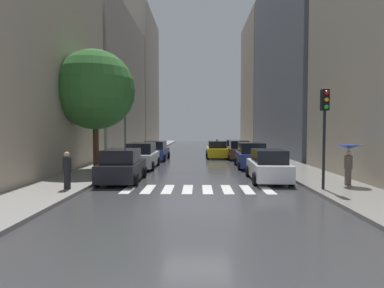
% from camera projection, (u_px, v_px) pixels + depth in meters
% --- Properties ---
extents(ground_plane, '(28.00, 72.00, 0.04)m').
position_uv_depth(ground_plane, '(198.00, 154.00, 35.62)').
color(ground_plane, '#38383A').
extents(sidewalk_left, '(3.00, 72.00, 0.15)m').
position_uv_depth(sidewalk_left, '(140.00, 153.00, 35.74)').
color(sidewalk_left, gray).
rests_on(sidewalk_left, ground).
extents(sidewalk_right, '(3.00, 72.00, 0.15)m').
position_uv_depth(sidewalk_right, '(256.00, 153.00, 35.49)').
color(sidewalk_right, gray).
rests_on(sidewalk_right, ground).
extents(crosswalk_stripes, '(6.75, 2.20, 0.01)m').
position_uv_depth(crosswalk_stripes, '(197.00, 189.00, 14.49)').
color(crosswalk_stripes, silver).
rests_on(crosswalk_stripes, ground).
extents(building_left_near, '(6.00, 16.15, 13.47)m').
position_uv_depth(building_left_near, '(13.00, 62.00, 18.88)').
color(building_left_near, '#B2A38C').
rests_on(building_left_near, ground).
extents(building_left_mid, '(6.00, 20.09, 16.37)m').
position_uv_depth(building_left_mid, '(105.00, 83.00, 37.74)').
color(building_left_mid, '#9E9384').
rests_on(building_left_mid, ground).
extents(building_left_far, '(6.00, 16.59, 22.84)m').
position_uv_depth(building_left_far, '(136.00, 80.00, 56.64)').
color(building_left_far, '#9E9384').
rests_on(building_left_far, ground).
extents(building_right_mid, '(6.00, 21.25, 20.53)m').
position_uv_depth(building_right_mid, '(299.00, 60.00, 34.55)').
color(building_right_mid, slate).
rests_on(building_right_mid, ground).
extents(building_right_far, '(6.00, 13.90, 20.66)m').
position_uv_depth(building_right_far, '(264.00, 83.00, 52.55)').
color(building_right_far, '#B2A38C').
rests_on(building_right_far, ground).
extents(parked_car_left_nearest, '(2.17, 4.29, 1.71)m').
position_uv_depth(parked_car_left_nearest, '(122.00, 166.00, 16.61)').
color(parked_car_left_nearest, black).
rests_on(parked_car_left_nearest, ground).
extents(parked_car_left_second, '(2.10, 4.62, 1.79)m').
position_uv_depth(parked_car_left_second, '(142.00, 156.00, 22.45)').
color(parked_car_left_second, silver).
rests_on(parked_car_left_second, ground).
extents(parked_car_left_third, '(2.17, 4.66, 1.69)m').
position_uv_depth(parked_car_left_third, '(156.00, 151.00, 28.29)').
color(parked_car_left_third, navy).
rests_on(parked_car_left_third, ground).
extents(parked_car_right_nearest, '(2.10, 4.41, 1.68)m').
position_uv_depth(parked_car_right_nearest, '(268.00, 166.00, 16.89)').
color(parked_car_right_nearest, silver).
rests_on(parked_car_right_nearest, ground).
extents(parked_car_right_second, '(2.24, 4.67, 1.80)m').
position_uv_depth(parked_car_right_second, '(251.00, 156.00, 22.74)').
color(parked_car_right_second, navy).
rests_on(parked_car_right_second, ground).
extents(parked_car_right_third, '(2.22, 4.09, 1.71)m').
position_uv_depth(parked_car_right_third, '(239.00, 150.00, 29.02)').
color(parked_car_right_third, brown).
rests_on(parked_car_right_third, ground).
extents(parked_car_right_fourth, '(2.21, 4.80, 1.55)m').
position_uv_depth(parked_car_right_fourth, '(234.00, 147.00, 35.52)').
color(parked_car_right_fourth, '#474C51').
rests_on(parked_car_right_fourth, ground).
extents(taxi_midroad, '(2.08, 4.61, 1.81)m').
position_uv_depth(taxi_midroad, '(217.00, 150.00, 30.44)').
color(taxi_midroad, yellow).
rests_on(taxi_midroad, ground).
extents(pedestrian_foreground, '(1.10, 1.10, 1.88)m').
position_uv_depth(pedestrian_foreground, '(348.00, 155.00, 14.69)').
color(pedestrian_foreground, brown).
rests_on(pedestrian_foreground, sidewalk_right).
extents(pedestrian_near_tree, '(0.36, 0.36, 1.63)m').
position_uv_depth(pedestrian_near_tree, '(67.00, 170.00, 13.75)').
color(pedestrian_near_tree, black).
rests_on(pedestrian_near_tree, sidewalk_left).
extents(street_tree_left, '(5.06, 5.06, 7.63)m').
position_uv_depth(street_tree_left, '(95.00, 90.00, 20.23)').
color(street_tree_left, '#513823').
rests_on(street_tree_left, sidewalk_left).
extents(traffic_light_right_corner, '(0.30, 0.42, 4.30)m').
position_uv_depth(traffic_light_right_corner, '(325.00, 117.00, 13.60)').
color(traffic_light_right_corner, black).
rests_on(traffic_light_right_corner, sidewalk_right).
extents(lamp_post_left, '(0.60, 0.28, 6.32)m').
position_uv_depth(lamp_post_left, '(125.00, 115.00, 24.19)').
color(lamp_post_left, '#595B60').
rests_on(lamp_post_left, sidewalk_left).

